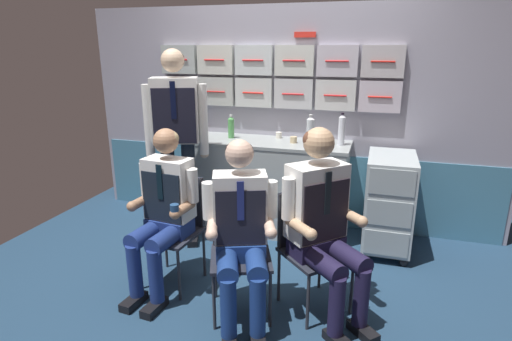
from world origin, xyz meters
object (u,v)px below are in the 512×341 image
Objects in this scene: crew_member_left at (163,206)px; water_bottle_tall at (342,130)px; service_trolley at (389,201)px; folding_chair_by_counter at (308,237)px; crew_member_standing at (177,131)px; folding_chair_left at (177,218)px; paper_cup_tan at (294,139)px; crew_member_right at (241,228)px; crew_member_by_counter at (323,217)px; folding_chair_right at (240,239)px.

crew_member_left is 4.11× the size of water_bottle_tall.
service_trolley is 1.06× the size of folding_chair_by_counter.
crew_member_standing is 1.48m from water_bottle_tall.
water_bottle_tall is at bearing 45.06° from folding_chair_left.
paper_cup_tan is at bearing 57.82° from folding_chair_left.
water_bottle_tall is at bearing 72.19° from crew_member_right.
service_trolley is 1.20m from crew_member_by_counter.
crew_member_by_counter is 1.32m from paper_cup_tan.
crew_member_standing is at bearing 114.59° from folding_chair_left.
folding_chair_right is 0.47m from folding_chair_by_counter.
folding_chair_left is 2.77× the size of water_bottle_tall.
crew_member_left reaches higher than paper_cup_tan.
folding_chair_left is at bearing 173.10° from crew_member_by_counter.
crew_member_left is at bearing -172.64° from folding_chair_by_counter.
service_trolley is 0.68× the size of crew_member_by_counter.
crew_member_standing is at bearing 153.20° from crew_member_by_counter.
folding_chair_right is 1.27m from crew_member_standing.
folding_chair_left is 0.47× the size of crew_member_standing.
crew_member_left reaches higher than folding_chair_left.
folding_chair_by_counter is 1.52m from crew_member_standing.
paper_cup_tan is (-0.45, 1.21, 0.23)m from crew_member_by_counter.
folding_chair_by_counter is (1.02, -0.03, 0.00)m from folding_chair_left.
crew_member_standing is 27.19× the size of paper_cup_tan.
folding_chair_by_counter is at bearing -118.97° from service_trolley.
crew_member_by_counter is (1.15, 0.02, 0.05)m from crew_member_left.
crew_member_standing reaches higher than crew_member_by_counter.
crew_member_right reaches higher than paper_cup_tan.
folding_chair_left is at bearing 178.52° from folding_chair_by_counter.
service_trolley is 1.06× the size of folding_chair_right.
crew_member_right reaches higher than crew_member_left.
folding_chair_right is (0.60, -0.04, -0.16)m from crew_member_left.
crew_member_right reaches higher than folding_chair_by_counter.
paper_cup_tan is at bearing 85.74° from folding_chair_right.
crew_member_standing reaches higher than folding_chair_left.
folding_chair_left is 0.84m from crew_member_standing.
folding_chair_left is at bearing -122.18° from paper_cup_tan.
folding_chair_right is at bearing -130.33° from service_trolley.
water_bottle_tall is (0.53, 1.31, 0.54)m from folding_chair_right.
crew_member_by_counter is at bearing 23.47° from crew_member_right.
crew_member_left is at bearing 176.26° from folding_chair_right.
water_bottle_tall is (0.47, 1.46, 0.38)m from crew_member_right.
folding_chair_by_counter is at bearing -94.47° from water_bottle_tall.
service_trolley is 1.01m from paper_cup_tan.
folding_chair_by_counter is (0.38, 0.32, -0.16)m from crew_member_right.
crew_member_left is 0.62m from folding_chair_right.
service_trolley is at bearing 35.27° from crew_member_left.
service_trolley is 1.62m from crew_member_right.
folding_chair_right is at bearing -3.74° from crew_member_left.
service_trolley is 0.50× the size of crew_member_standing.
paper_cup_tan is (0.10, 1.28, 0.44)m from folding_chair_right.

